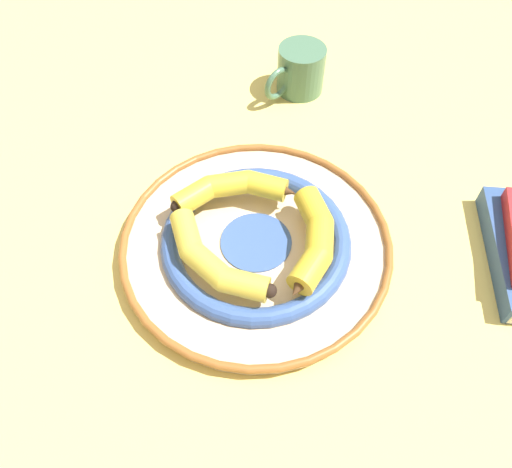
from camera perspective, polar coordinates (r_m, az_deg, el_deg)
name	(u,v)px	position (r m, az deg, el deg)	size (l,w,h in m)	color
ground_plane	(259,259)	(0.71, 0.30, -2.84)	(2.80, 2.80, 0.00)	#E5CC6B
decorative_bowl	(256,243)	(0.70, 0.00, -1.02)	(0.38, 0.38, 0.04)	beige
banana_a	(314,241)	(0.66, 6.68, -0.80)	(0.18, 0.07, 0.04)	gold
banana_b	(232,188)	(0.72, -2.74, 5.24)	(0.10, 0.17, 0.03)	yellow
banana_c	(210,259)	(0.65, -5.25, -2.89)	(0.12, 0.17, 0.03)	gold
coffee_mug	(300,70)	(0.94, 5.02, 18.20)	(0.12, 0.09, 0.08)	#477056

